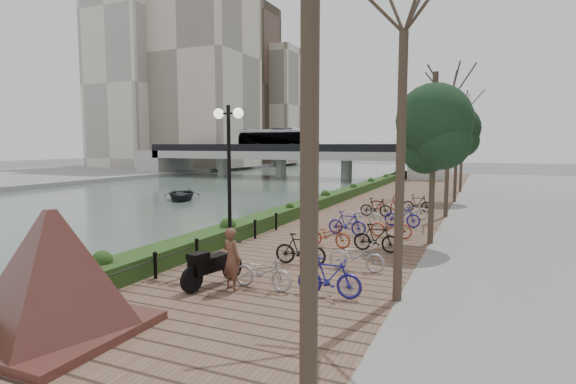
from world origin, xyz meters
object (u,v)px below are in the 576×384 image
Objects in this scene: pedestrian at (232,259)px; boat at (181,194)px; lamppost at (229,151)px; granite_monument at (53,271)px; motorcycle at (213,265)px.

boat is at bearing -30.16° from pedestrian.
pedestrian is at bearing -57.83° from lamppost.
lamppost is at bearing -83.52° from boat.
granite_monument is at bearing -94.11° from lamppost.
granite_monument is 2.53× the size of motorcycle.
granite_monument is 4.25m from pedestrian.
lamppost is 1.21× the size of boat.
lamppost is 22.11m from boat.
boat is (-15.10, 18.49, -0.62)m from motorcycle.
lamppost is 3.75m from motorcycle.
boat is (-15.74, 18.57, -0.88)m from pedestrian.
lamppost is at bearing 85.89° from granite_monument.
lamppost is at bearing 122.18° from motorcycle.
boat is (-14.37, 16.40, -3.64)m from lamppost.
lamppost is 2.74× the size of motorcycle.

